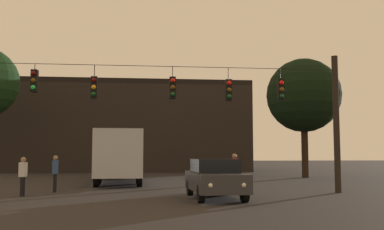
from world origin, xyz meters
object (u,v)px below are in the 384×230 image
object	(u,v)px
city_bus	(120,152)
pedestrian_crossing_center	(23,174)
car_near_right	(215,178)
tree_left_silhouette	(304,96)
pedestrian_crossing_right	(235,169)
pedestrian_crossing_left	(55,171)

from	to	relation	value
city_bus	pedestrian_crossing_center	distance (m)	9.57
city_bus	pedestrian_crossing_center	xyz separation A→B (m)	(-3.37, -8.90, -0.97)
car_near_right	pedestrian_crossing_center	bearing A→B (deg)	167.62
pedestrian_crossing_center	tree_left_silhouette	world-z (taller)	tree_left_silhouette
pedestrian_crossing_center	pedestrian_crossing_right	world-z (taller)	pedestrian_crossing_right
pedestrian_crossing_center	city_bus	bearing A→B (deg)	69.28
pedestrian_crossing_right	city_bus	bearing A→B (deg)	133.05
city_bus	pedestrian_crossing_right	size ratio (longest dim) A/B	6.39
car_near_right	tree_left_silhouette	size ratio (longest dim) A/B	0.50
city_bus	pedestrian_crossing_center	size ratio (longest dim) A/B	6.98
pedestrian_crossing_right	tree_left_silhouette	bearing A→B (deg)	53.86
car_near_right	pedestrian_crossing_right	world-z (taller)	pedestrian_crossing_right
car_near_right	pedestrian_crossing_right	bearing A→B (deg)	68.77
car_near_right	pedestrian_crossing_left	world-z (taller)	pedestrian_crossing_left
car_near_right	tree_left_silhouette	world-z (taller)	tree_left_silhouette
pedestrian_crossing_left	pedestrian_crossing_right	distance (m)	8.42
pedestrian_crossing_center	pedestrian_crossing_right	size ratio (longest dim) A/B	0.92
car_near_right	pedestrian_crossing_center	size ratio (longest dim) A/B	2.76
city_bus	car_near_right	xyz separation A→B (m)	(4.30, -10.59, -1.07)
city_bus	pedestrian_crossing_left	world-z (taller)	city_bus
car_near_right	pedestrian_crossing_right	xyz separation A→B (m)	(1.64, 4.23, 0.19)
city_bus	car_near_right	bearing A→B (deg)	-67.91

